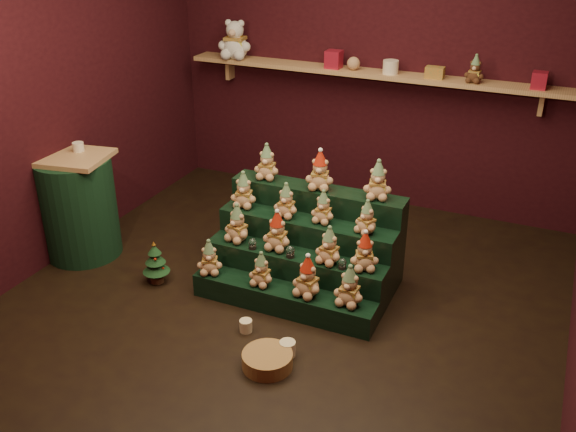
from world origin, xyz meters
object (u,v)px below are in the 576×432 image
at_px(mini_christmas_tree, 156,262).
at_px(mug_right, 288,349).
at_px(side_table, 79,206).
at_px(riser_tier_front, 283,299).
at_px(snow_globe_b, 290,252).
at_px(wicker_basket, 267,360).
at_px(brown_bear, 475,69).
at_px(snow_globe_c, 342,264).
at_px(white_bear, 235,34).
at_px(snow_globe_a, 253,244).
at_px(mug_left, 246,326).

xyz_separation_m(mini_christmas_tree, mug_right, (1.32, -0.42, -0.12)).
bearing_deg(side_table, riser_tier_front, -12.94).
bearing_deg(snow_globe_b, wicker_basket, -76.58).
xyz_separation_m(mini_christmas_tree, brown_bear, (1.95, 2.07, 1.26)).
height_order(snow_globe_c, mini_christmas_tree, snow_globe_c).
xyz_separation_m(snow_globe_c, side_table, (-2.30, -0.07, 0.04)).
relative_size(riser_tier_front, wicker_basket, 4.24).
relative_size(snow_globe_c, side_table, 0.09).
distance_m(snow_globe_b, mug_right, 0.77).
height_order(snow_globe_c, white_bear, white_bear).
distance_m(snow_globe_a, wicker_basket, 1.00).
height_order(mug_left, mug_right, mug_right).
xyz_separation_m(mug_right, white_bear, (-1.67, 2.48, 1.50)).
distance_m(snow_globe_c, side_table, 2.30).
bearing_deg(mini_christmas_tree, riser_tier_front, 2.96).
relative_size(wicker_basket, brown_bear, 1.44).
relative_size(snow_globe_b, mug_right, 0.81).
bearing_deg(snow_globe_c, mug_right, -102.90).
height_order(mug_right, white_bear, white_bear).
relative_size(riser_tier_front, snow_globe_b, 15.95).
bearing_deg(wicker_basket, snow_globe_a, 122.32).
height_order(snow_globe_a, snow_globe_b, snow_globe_b).
height_order(side_table, mug_left, side_table).
distance_m(riser_tier_front, wicker_basket, 0.66).
xyz_separation_m(snow_globe_c, wicker_basket, (-0.22, -0.79, -0.35)).
height_order(snow_globe_a, mug_right, snow_globe_a).
bearing_deg(riser_tier_front, snow_globe_a, 153.64).
bearing_deg(mini_christmas_tree, mug_left, -17.24).
relative_size(wicker_basket, white_bear, 0.71).
distance_m(snow_globe_b, white_bear, 2.60).
bearing_deg(snow_globe_a, mini_christmas_tree, -163.91).
distance_m(riser_tier_front, side_table, 1.94).
bearing_deg(snow_globe_a, white_bear, 120.73).
xyz_separation_m(mini_christmas_tree, wicker_basket, (1.25, -0.57, -0.12)).
xyz_separation_m(riser_tier_front, wicker_basket, (0.18, -0.63, -0.04)).
xyz_separation_m(snow_globe_b, white_bear, (-1.41, 1.85, 1.15)).
distance_m(riser_tier_front, snow_globe_c, 0.53).
relative_size(snow_globe_c, white_bear, 0.17).
height_order(snow_globe_a, mug_left, snow_globe_a).
bearing_deg(wicker_basket, mini_christmas_tree, 155.25).
distance_m(wicker_basket, white_bear, 3.43).
bearing_deg(brown_bear, white_bear, -175.78).
distance_m(snow_globe_c, white_bear, 2.84).
relative_size(snow_globe_c, brown_bear, 0.35).
xyz_separation_m(side_table, wicker_basket, (2.08, -0.72, -0.39)).
bearing_deg(side_table, snow_globe_c, -8.49).
height_order(mug_right, brown_bear, brown_bear).
relative_size(mug_right, brown_bear, 0.47).
xyz_separation_m(riser_tier_front, side_table, (-1.91, 0.09, 0.35)).
bearing_deg(snow_globe_b, white_bear, 127.33).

